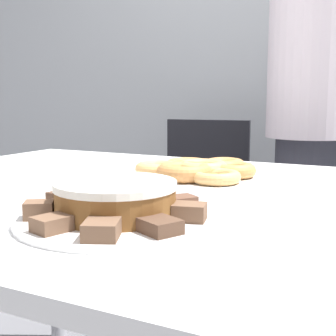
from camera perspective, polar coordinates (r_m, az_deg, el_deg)
wall_back at (r=2.61m, az=16.47°, el=15.56°), size 8.00×0.05×2.60m
table at (r=1.06m, az=-1.79°, el=-7.02°), size 1.53×1.09×0.77m
person_standing at (r=1.91m, az=16.65°, el=5.29°), size 0.32×0.32×1.64m
office_chair_left at (r=2.15m, az=3.77°, el=-6.69°), size 0.49×0.49×0.86m
plate_cake at (r=0.78m, az=-6.35°, el=-6.19°), size 0.33×0.33×0.01m
plate_donuts at (r=1.16m, az=4.23°, el=-1.24°), size 0.39×0.39×0.01m
frosted_cake at (r=0.77m, az=-6.40°, el=-3.72°), size 0.20×0.20×0.06m
lamington_0 at (r=0.82m, az=1.64°, el=-4.17°), size 0.06×0.06×0.02m
lamington_1 at (r=0.88m, az=-2.48°, el=-3.33°), size 0.05×0.05×0.02m
lamington_2 at (r=0.89m, az=-7.86°, el=-3.21°), size 0.07×0.07×0.02m
lamington_3 at (r=0.85m, az=-12.78°, el=-3.74°), size 0.05×0.04×0.03m
lamington_4 at (r=0.78m, az=-15.44°, el=-4.94°), size 0.06×0.06×0.03m
lamington_5 at (r=0.70m, az=-14.01°, el=-6.63°), size 0.05×0.06×0.02m
lamington_6 at (r=0.66m, az=-8.09°, el=-7.43°), size 0.07×0.07×0.02m
lamington_7 at (r=0.67m, az=-0.98°, el=-7.08°), size 0.07×0.07×0.02m
lamington_8 at (r=0.74m, az=2.64°, el=-5.38°), size 0.06×0.05×0.03m
donut_0 at (r=1.15m, az=4.24°, el=-0.05°), size 0.13×0.13×0.04m
donut_1 at (r=1.10m, az=2.00°, el=-0.47°), size 0.13×0.13×0.04m
donut_2 at (r=1.07m, az=5.85°, el=-1.07°), size 0.11×0.11×0.03m
donut_3 at (r=1.15m, az=8.02°, el=-0.26°), size 0.11×0.11×0.03m
donut_4 at (r=1.22m, az=6.93°, el=0.31°), size 0.11×0.11×0.04m
donut_5 at (r=1.23m, az=2.41°, el=0.34°), size 0.12×0.12×0.03m
donut_6 at (r=1.16m, az=-1.18°, el=-0.09°), size 0.12×0.12×0.03m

